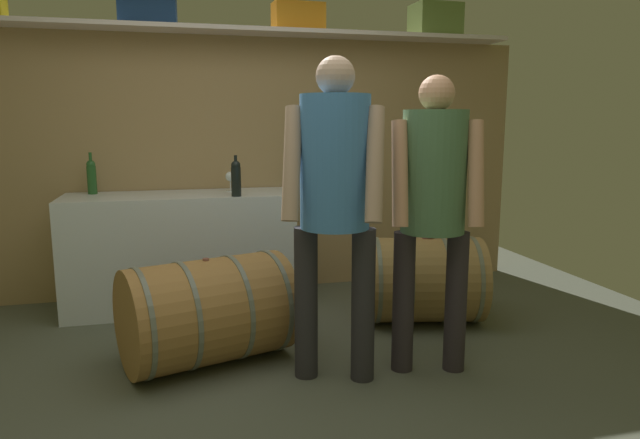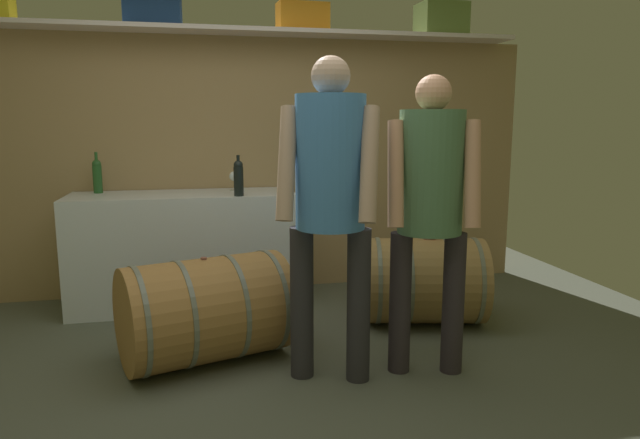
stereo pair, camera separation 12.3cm
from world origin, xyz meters
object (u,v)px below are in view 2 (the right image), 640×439
work_cabinet (185,249)px  wine_bottle_dark (239,177)px  toolcase_orange (303,17)px  wine_barrel_far (206,310)px  tasting_cup (432,234)px  visitor_tasting (330,187)px  wine_barrel_near (425,280)px  toolcase_olive (441,20)px  wine_bottle_green (97,175)px  wine_glass (234,177)px  toolcase_navy (153,11)px  winemaker_pouring (430,195)px

work_cabinet → wine_bottle_dark: (0.40, -0.23, 0.56)m
toolcase_orange → wine_barrel_far: 2.45m
tasting_cup → wine_bottle_dark: bearing=157.0°
wine_barrel_far → tasting_cup: tasting_cup is taller
tasting_cup → visitor_tasting: 1.22m
wine_bottle_dark → work_cabinet: bearing=150.5°
visitor_tasting → wine_barrel_near: bearing=-118.4°
wine_barrel_near → wine_bottle_dark: bearing=168.9°
wine_bottle_dark → toolcase_olive: bearing=14.3°
toolcase_olive → wine_barrel_near: 2.20m
wine_bottle_green → wine_bottle_dark: (1.03, -0.40, 0.00)m
wine_glass → visitor_tasting: bearing=-76.2°
visitor_tasting → toolcase_orange: bearing=-74.8°
wine_barrel_near → wine_barrel_far: wine_barrel_far is taller
toolcase_olive → wine_bottle_dark: toolcase_olive is taller
toolcase_orange → wine_barrel_far: toolcase_orange is taller
work_cabinet → wine_barrel_far: (0.13, -1.12, -0.12)m
toolcase_navy → wine_bottle_green: 1.29m
toolcase_olive → work_cabinet: (-2.12, -0.21, -1.79)m
toolcase_navy → toolcase_olive: bearing=3.4°
work_cabinet → wine_bottle_dark: size_ratio=5.64×
wine_barrel_near → winemaker_pouring: bearing=-99.1°
wine_barrel_near → wine_bottle_green: bearing=170.1°
toolcase_orange → work_cabinet: (-0.96, -0.21, -1.76)m
visitor_tasting → toolcase_navy: bearing=-39.9°
work_cabinet → tasting_cup: size_ratio=25.02×
toolcase_navy → wine_glass: bearing=-6.4°
toolcase_olive → visitor_tasting: 2.46m
toolcase_navy → visitor_tasting: toolcase_navy is taller
toolcase_navy → wine_barrel_near: toolcase_navy is taller
winemaker_pouring → visitor_tasting: 0.55m
toolcase_orange → winemaker_pouring: toolcase_orange is taller
toolcase_orange → wine_bottle_green: 1.99m
toolcase_olive → wine_bottle_green: (-2.74, -0.04, -1.22)m
wine_glass → tasting_cup: (1.28, -0.88, -0.33)m
wine_bottle_dark → visitor_tasting: bearing=-73.1°
toolcase_orange → tasting_cup: 1.98m
winemaker_pouring → toolcase_navy: bearing=-35.5°
toolcase_navy → wine_bottle_green: bearing=-171.4°
winemaker_pouring → visitor_tasting: size_ratio=0.95×
toolcase_navy → wine_bottle_dark: size_ratio=1.38×
wine_barrel_far → visitor_tasting: 1.06m
toolcase_olive → wine_barrel_far: bearing=-148.1°
toolcase_navy → wine_glass: toolcase_navy is taller
wine_bottle_green → winemaker_pouring: size_ratio=0.19×
toolcase_olive → winemaker_pouring: (-0.79, -1.74, -1.21)m
tasting_cup → visitor_tasting: (-0.89, -0.73, 0.42)m
toolcase_orange → wine_barrel_near: (0.68, -0.98, -1.89)m
wine_bottle_green → toolcase_olive: bearing=0.9°
wine_bottle_dark → wine_barrel_far: wine_bottle_dark is taller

